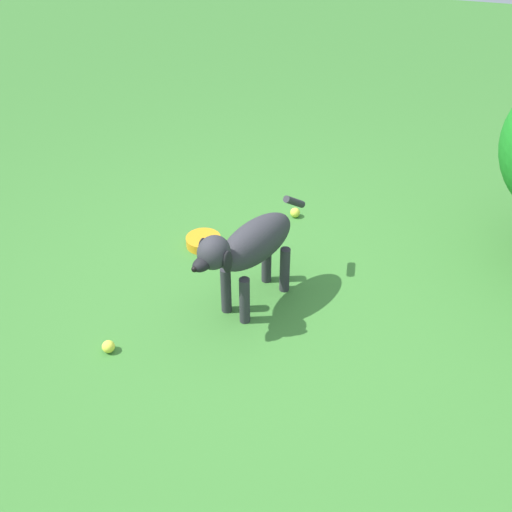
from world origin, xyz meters
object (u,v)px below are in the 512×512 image
(dog, at_px, (250,247))
(tennis_ball_1, at_px, (295,213))
(tennis_ball_0, at_px, (108,347))
(water_bowl, at_px, (203,241))

(dog, relative_size, tennis_ball_1, 12.43)
(tennis_ball_0, xyz_separation_m, tennis_ball_1, (-1.49, 0.63, 0.00))
(dog, distance_m, water_bowl, 0.74)
(dog, height_order, tennis_ball_1, dog)
(tennis_ball_1, bearing_deg, dog, -2.33)
(tennis_ball_1, bearing_deg, tennis_ball_0, -22.83)
(tennis_ball_1, xyz_separation_m, water_bowl, (0.48, -0.48, -0.00))
(dog, bearing_deg, water_bowl, -112.15)
(tennis_ball_0, height_order, water_bowl, tennis_ball_0)
(dog, height_order, water_bowl, dog)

